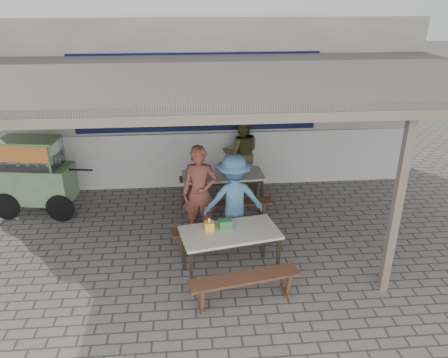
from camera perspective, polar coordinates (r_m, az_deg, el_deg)
name	(u,v)px	position (r m, az deg, el deg)	size (l,w,h in m)	color
ground	(217,261)	(7.11, -0.92, -10.65)	(60.00, 60.00, 0.00)	#68635E
back_wall	(205,102)	(9.72, -2.53, 10.04)	(9.00, 1.28, 3.50)	#BBB4A8
warung_roof	(213,80)	(6.89, -1.49, 12.84)	(9.00, 4.21, 2.81)	#5B534E
table_left	(223,178)	(8.35, -0.14, 0.13)	(1.56, 0.73, 0.75)	beige
bench_left_street	(227,207)	(7.97, 0.42, -3.71)	(1.65, 0.36, 0.45)	brown
bench_left_wall	(219,181)	(9.02, -0.63, -0.30)	(1.65, 0.36, 0.45)	brown
table_right	(230,236)	(6.46, 0.79, -7.45)	(1.53, 0.97, 0.75)	beige
bench_right_street	(245,283)	(6.09, 2.71, -13.46)	(1.55, 0.56, 0.45)	brown
bench_right_wall	(218,232)	(7.21, -0.82, -6.92)	(1.55, 0.56, 0.45)	brown
vendor_cart	(36,173)	(8.95, -23.39, 0.67)	(1.92, 0.93, 1.49)	#7B9C68
patron_street_side	(200,193)	(7.42, -3.19, -1.79)	(0.60, 0.39, 1.65)	brown
patron_wall_side	(241,153)	(9.24, 2.28, 3.39)	(0.79, 0.61, 1.62)	#4C4626
patron_right_table	(234,199)	(7.28, 1.30, -2.62)	(1.01, 0.58, 1.57)	teal
tissue_box	(209,226)	(6.43, -1.94, -6.15)	(0.13, 0.13, 0.13)	yellow
donation_box	(225,224)	(6.48, 0.19, -5.87)	(0.19, 0.13, 0.13)	#32703E
condiment_jar	(232,171)	(8.38, 1.06, 1.11)	(0.07, 0.07, 0.08)	white
condiment_bowl	(211,172)	(8.38, -1.66, 0.95)	(0.19, 0.19, 0.05)	white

